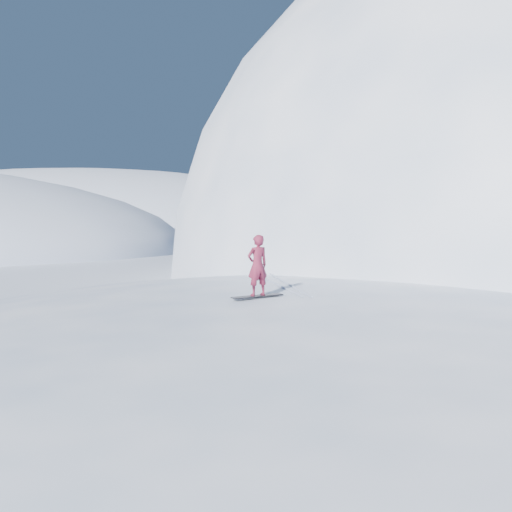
{
  "coord_description": "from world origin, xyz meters",
  "views": [
    {
      "loc": [
        -2.55,
        -11.59,
        4.54
      ],
      "look_at": [
        -1.96,
        2.45,
        3.5
      ],
      "focal_mm": 32.0,
      "sensor_mm": 36.0,
      "label": 1
    }
  ],
  "objects": [
    {
      "name": "peak_shoulder",
      "position": [
        10.0,
        20.0,
        0.0
      ],
      "size": [
        28.0,
        24.0,
        18.0
      ],
      "primitive_type": "ellipsoid",
      "color": "white",
      "rests_on": "ground"
    },
    {
      "name": "wind_bumps",
      "position": [
        -0.56,
        2.12,
        0.0
      ],
      "size": [
        16.0,
        14.4,
        1.0
      ],
      "color": "white",
      "rests_on": "ground"
    },
    {
      "name": "board_tracks",
      "position": [
        -1.0,
        4.29,
        2.42
      ],
      "size": [
        1.46,
        5.96,
        0.04
      ],
      "color": "silver",
      "rests_on": "ground"
    },
    {
      "name": "near_ridge",
      "position": [
        1.0,
        3.0,
        0.0
      ],
      "size": [
        36.0,
        28.0,
        4.8
      ],
      "primitive_type": "ellipsoid",
      "color": "white",
      "rests_on": "ground"
    },
    {
      "name": "far_ridge_c",
      "position": [
        -40.0,
        110.0,
        0.0
      ],
      "size": [
        140.0,
        90.0,
        36.0
      ],
      "primitive_type": "ellipsoid",
      "color": "white",
      "rests_on": "ground"
    },
    {
      "name": "snowboarder",
      "position": [
        -1.96,
        1.45,
        3.31
      ],
      "size": [
        0.76,
        0.67,
        1.76
      ],
      "primitive_type": "imported",
      "rotation": [
        0.0,
        0.0,
        3.61
      ],
      "color": "maroon",
      "rests_on": "snowboard"
    },
    {
      "name": "snowboard",
      "position": [
        -1.96,
        1.45,
        2.41
      ],
      "size": [
        1.56,
        0.99,
        0.03
      ],
      "primitive_type": "cube",
      "rotation": [
        0.0,
        0.0,
        0.47
      ],
      "color": "black",
      "rests_on": "near_ridge"
    },
    {
      "name": "ground",
      "position": [
        0.0,
        0.0,
        0.0
      ],
      "size": [
        400.0,
        400.0,
        0.0
      ],
      "primitive_type": "plane",
      "color": "white",
      "rests_on": "ground"
    }
  ]
}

